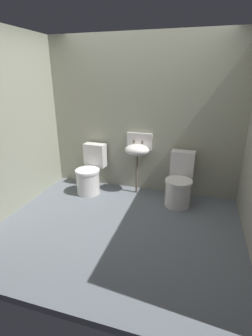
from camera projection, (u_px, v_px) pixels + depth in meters
The scene contains 6 objects.
ground_plane at pixel (120, 227), 3.29m from camera, with size 3.53×2.76×0.08m, color slate.
wall_back at pixel (143, 117), 3.94m from camera, with size 3.53×0.10×2.47m, color #9EA089.
wall_left at pixel (9, 124), 3.36m from camera, with size 0.10×2.56×2.47m, color #989B86.
toilet_left at pixel (90, 173), 4.12m from camera, with size 0.42×0.61×0.78m.
toilet_right at pixel (179, 184), 3.72m from camera, with size 0.42×0.61×0.78m.
sink at pixel (137, 149), 3.93m from camera, with size 0.42×0.35×0.99m.
Camera 1 is at (0.88, -2.65, 1.87)m, focal length 26.18 mm.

